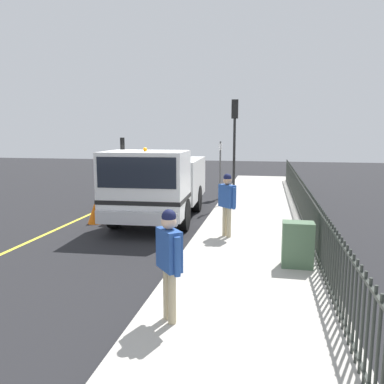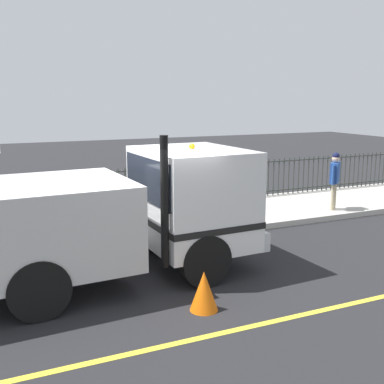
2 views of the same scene
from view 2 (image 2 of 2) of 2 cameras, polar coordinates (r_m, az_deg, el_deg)
ground_plane at (r=9.02m, az=-6.21°, el=-10.31°), size 57.54×57.54×0.00m
sidewalk_slab at (r=12.09m, az=-11.17°, el=-4.39°), size 3.12×26.15×0.16m
lane_marking at (r=6.91m, az=0.49°, el=-17.39°), size 0.12×23.54×0.01m
work_truck at (r=8.68m, az=-9.14°, el=-2.14°), size 2.63×6.09×2.73m
worker_standing at (r=11.71m, az=-1.93°, el=0.85°), size 0.49×0.48×1.67m
pedestrian_distant at (r=13.92m, az=16.94°, el=2.01°), size 0.46×0.49×1.65m
iron_fence at (r=13.26m, az=-12.65°, el=0.02°), size 0.04×22.27×1.21m
utility_cabinet at (r=14.12m, az=3.14°, el=0.37°), size 0.62×0.39×0.93m
traffic_cone at (r=7.60m, az=1.46°, el=-11.90°), size 0.45×0.45×0.65m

